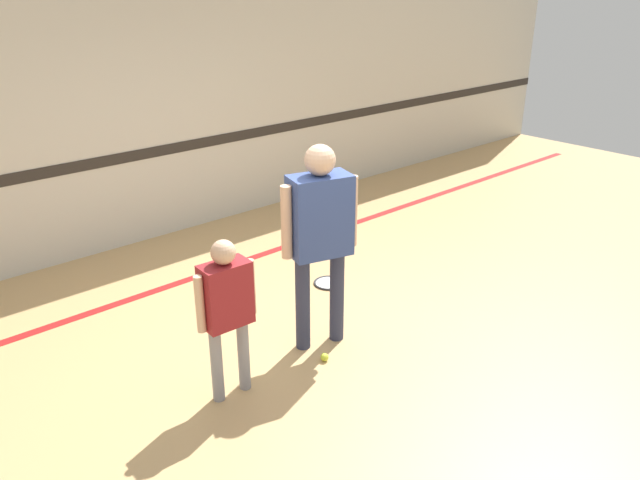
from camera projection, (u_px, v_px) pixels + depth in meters
ground_plane at (322, 347)px, 5.23m from camera, size 16.00×16.00×0.00m
wall_back at (131, 103)px, 6.76m from camera, size 16.00×0.07×3.20m
floor_stripe at (204, 274)px, 6.50m from camera, size 14.40×0.10×0.01m
person_instructor at (320, 226)px, 4.89m from camera, size 0.63×0.39×1.72m
person_student_left at (227, 303)px, 4.36m from camera, size 0.47×0.21×1.24m
racket_spare_on_floor at (329, 283)px, 6.29m from camera, size 0.42×0.53×0.03m
tennis_ball_near_instructor at (325, 357)px, 5.03m from camera, size 0.07×0.07×0.07m
tennis_ball_by_spare_racket at (306, 273)px, 6.47m from camera, size 0.07×0.07×0.07m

